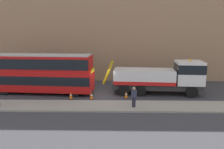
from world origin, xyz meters
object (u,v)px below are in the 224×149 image
(recovery_tow_truck, at_px, (161,77))
(traffic_cone_near_bus, at_px, (71,96))
(pedestrian_bystander, at_px, (134,97))
(traffic_cone_near_truck, at_px, (126,95))
(traffic_cone_midway, at_px, (92,96))
(double_decker_bus, at_px, (40,72))

(recovery_tow_truck, bearing_deg, traffic_cone_near_bus, -162.49)
(pedestrian_bystander, distance_m, traffic_cone_near_truck, 3.10)
(traffic_cone_midway, bearing_deg, traffic_cone_near_bus, 178.83)
(pedestrian_bystander, height_order, traffic_cone_near_truck, pedestrian_bystander)
(recovery_tow_truck, xyz_separation_m, pedestrian_bystander, (-3.15, -4.67, -0.77))
(traffic_cone_near_truck, bearing_deg, traffic_cone_midway, -172.50)
(traffic_cone_near_truck, bearing_deg, pedestrian_bystander, -80.44)
(pedestrian_bystander, height_order, traffic_cone_near_bus, pedestrian_bystander)
(traffic_cone_midway, bearing_deg, double_decker_bus, 158.87)
(traffic_cone_near_bus, bearing_deg, pedestrian_bystander, -24.20)
(traffic_cone_near_bus, xyz_separation_m, traffic_cone_near_truck, (5.28, 0.39, 0.00))
(traffic_cone_near_truck, bearing_deg, double_decker_bus, 169.07)
(traffic_cone_midway, bearing_deg, traffic_cone_near_truck, 7.50)
(double_decker_bus, distance_m, traffic_cone_near_bus, 4.56)
(recovery_tow_truck, bearing_deg, traffic_cone_midway, -158.66)
(recovery_tow_truck, bearing_deg, traffic_cone_near_truck, -150.91)
(pedestrian_bystander, relative_size, traffic_cone_near_bus, 2.38)
(double_decker_bus, height_order, traffic_cone_midway, double_decker_bus)
(double_decker_bus, bearing_deg, traffic_cone_midway, -16.65)
(traffic_cone_near_bus, xyz_separation_m, traffic_cone_midway, (1.98, -0.04, 0.00))
(traffic_cone_near_bus, bearing_deg, double_decker_bus, 149.51)
(traffic_cone_near_bus, bearing_deg, traffic_cone_midway, -1.17)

